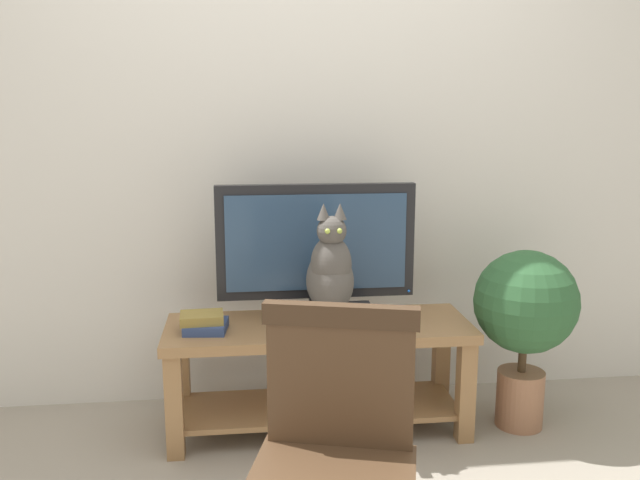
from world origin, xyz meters
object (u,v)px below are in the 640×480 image
(cat, at_px, (331,272))
(tv, at_px, (316,247))
(wooden_chair, at_px, (335,449))
(tv_stand, at_px, (319,357))
(book_stack, at_px, (204,323))
(media_box, at_px, (330,320))
(potted_plant, at_px, (525,313))

(cat, bearing_deg, tv, 102.33)
(tv, distance_m, wooden_chair, 1.28)
(tv_stand, distance_m, book_stack, 0.52)
(cat, xyz_separation_m, book_stack, (-0.53, 0.05, -0.21))
(book_stack, bearing_deg, tv, 15.95)
(tv, bearing_deg, cat, -77.67)
(cat, xyz_separation_m, wooden_chair, (-0.13, -1.06, -0.21))
(wooden_chair, relative_size, book_stack, 4.39)
(tv, relative_size, cat, 1.87)
(tv_stand, distance_m, media_box, 0.21)
(media_box, bearing_deg, potted_plant, -0.28)
(media_box, xyz_separation_m, wooden_chair, (-0.13, -1.07, -0.00))
(tv_stand, height_order, book_stack, book_stack)
(tv_stand, xyz_separation_m, wooden_chair, (-0.09, -1.14, 0.19))
(tv, xyz_separation_m, cat, (0.04, -0.18, -0.07))
(media_box, bearing_deg, book_stack, 176.77)
(media_box, relative_size, wooden_chair, 0.43)
(media_box, bearing_deg, wooden_chair, -96.90)
(tv_stand, relative_size, wooden_chair, 1.48)
(tv_stand, distance_m, wooden_chair, 1.16)
(book_stack, bearing_deg, cat, -5.00)
(media_box, height_order, potted_plant, potted_plant)
(media_box, height_order, cat, cat)
(tv_stand, xyz_separation_m, media_box, (0.04, -0.07, 0.19))
(tv_stand, height_order, potted_plant, potted_plant)
(book_stack, bearing_deg, potted_plant, -1.40)
(tv_stand, distance_m, cat, 0.42)
(wooden_chair, bearing_deg, book_stack, 109.68)
(tv_stand, xyz_separation_m, potted_plant, (0.90, -0.07, 0.19))
(book_stack, bearing_deg, wooden_chair, -70.32)
(tv_stand, relative_size, cat, 2.84)
(cat, height_order, wooden_chair, cat)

